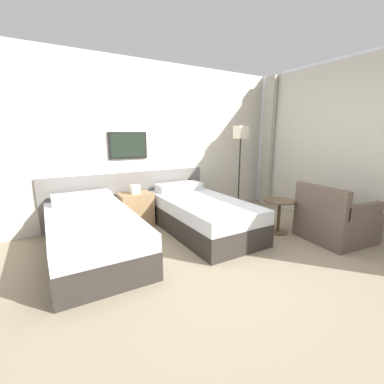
# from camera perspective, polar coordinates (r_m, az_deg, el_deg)

# --- Properties ---
(ground_plane) EXTENTS (16.00, 16.00, 0.00)m
(ground_plane) POSITION_cam_1_polar(r_m,az_deg,el_deg) (3.14, 6.39, -15.88)
(ground_plane) COLOR gray
(wall_headboard) EXTENTS (10.00, 0.10, 2.70)m
(wall_headboard) POSITION_cam_1_polar(r_m,az_deg,el_deg) (4.63, -9.55, 10.03)
(wall_headboard) COLOR beige
(wall_headboard) RESTS_ON ground_plane
(wall_window) EXTENTS (0.21, 4.59, 2.70)m
(wall_window) POSITION_cam_1_polar(r_m,az_deg,el_deg) (4.75, 33.89, 8.66)
(wall_window) COLOR white
(wall_window) RESTS_ON ground_plane
(bed_near_door) EXTENTS (1.01, 2.00, 0.65)m
(bed_near_door) POSITION_cam_1_polar(r_m,az_deg,el_deg) (3.52, -21.19, -8.67)
(bed_near_door) COLOR #332D28
(bed_near_door) RESTS_ON ground_plane
(bed_near_window) EXTENTS (1.01, 2.00, 0.65)m
(bed_near_window) POSITION_cam_1_polar(r_m,az_deg,el_deg) (4.06, 2.04, -4.97)
(bed_near_window) COLOR #332D28
(bed_near_window) RESTS_ON ground_plane
(nightstand) EXTENTS (0.52, 0.38, 0.69)m
(nightstand) POSITION_cam_1_polar(r_m,az_deg,el_deg) (4.38, -12.37, -3.69)
(nightstand) COLOR #9E7A51
(nightstand) RESTS_ON ground_plane
(floor_lamp) EXTENTS (0.24, 0.24, 1.66)m
(floor_lamp) POSITION_cam_1_polar(r_m,az_deg,el_deg) (5.12, 10.73, 10.92)
(floor_lamp) COLOR black
(floor_lamp) RESTS_ON ground_plane
(side_table) EXTENTS (0.47, 0.47, 0.52)m
(side_table) POSITION_cam_1_polar(r_m,az_deg,el_deg) (4.17, 18.80, -3.76)
(side_table) COLOR brown
(side_table) RESTS_ON ground_plane
(armchair) EXTENTS (0.91, 0.90, 0.82)m
(armchair) POSITION_cam_1_polar(r_m,az_deg,el_deg) (4.24, 29.10, -5.71)
(armchair) COLOR brown
(armchair) RESTS_ON ground_plane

